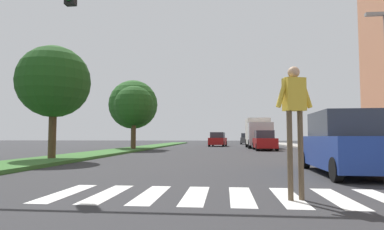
{
  "coord_description": "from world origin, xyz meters",
  "views": [
    {
      "loc": [
        -0.31,
        1.75,
        1.17
      ],
      "look_at": [
        -1.96,
        17.95,
        2.26
      ],
      "focal_mm": 30.32,
      "sensor_mm": 36.0,
      "label": 1
    }
  ],
  "objects_px": {
    "traffic_light_gantry": "(71,16)",
    "sedan_midblock": "(265,141)",
    "sedan_distant": "(218,140)",
    "sedan_far_horizon": "(246,139)",
    "tree_mid": "(54,82)",
    "pedestrian_performer": "(294,110)",
    "tree_far": "(134,106)",
    "tree_distant": "(133,105)",
    "truck_box_delivery": "(258,132)",
    "suv_crossing": "(346,144)"
  },
  "relations": [
    {
      "from": "traffic_light_gantry",
      "to": "sedan_midblock",
      "type": "xyz_separation_m",
      "value": [
        7.48,
        20.4,
        -3.61
      ]
    },
    {
      "from": "sedan_distant",
      "to": "sedan_far_horizon",
      "type": "bearing_deg",
      "value": 71.39
    },
    {
      "from": "sedan_distant",
      "to": "traffic_light_gantry",
      "type": "bearing_deg",
      "value": -95.89
    },
    {
      "from": "tree_mid",
      "to": "pedestrian_performer",
      "type": "distance_m",
      "value": 13.16
    },
    {
      "from": "tree_mid",
      "to": "tree_far",
      "type": "bearing_deg",
      "value": 87.19
    },
    {
      "from": "tree_distant",
      "to": "sedan_distant",
      "type": "relative_size",
      "value": 1.5
    },
    {
      "from": "traffic_light_gantry",
      "to": "truck_box_delivery",
      "type": "relative_size",
      "value": 1.6
    },
    {
      "from": "tree_mid",
      "to": "sedan_distant",
      "type": "bearing_deg",
      "value": 73.04
    },
    {
      "from": "traffic_light_gantry",
      "to": "pedestrian_performer",
      "type": "height_order",
      "value": "traffic_light_gantry"
    },
    {
      "from": "tree_mid",
      "to": "truck_box_delivery",
      "type": "height_order",
      "value": "tree_mid"
    },
    {
      "from": "tree_mid",
      "to": "pedestrian_performer",
      "type": "xyz_separation_m",
      "value": [
        9.61,
        -8.72,
        -2.18
      ]
    },
    {
      "from": "traffic_light_gantry",
      "to": "sedan_midblock",
      "type": "height_order",
      "value": "traffic_light_gantry"
    },
    {
      "from": "sedan_distant",
      "to": "sedan_far_horizon",
      "type": "distance_m",
      "value": 13.25
    },
    {
      "from": "tree_distant",
      "to": "truck_box_delivery",
      "type": "bearing_deg",
      "value": 22.78
    },
    {
      "from": "tree_mid",
      "to": "traffic_light_gantry",
      "type": "height_order",
      "value": "traffic_light_gantry"
    },
    {
      "from": "tree_distant",
      "to": "truck_box_delivery",
      "type": "xyz_separation_m",
      "value": [
        11.97,
        5.03,
        -2.52
      ]
    },
    {
      "from": "suv_crossing",
      "to": "sedan_far_horizon",
      "type": "height_order",
      "value": "suv_crossing"
    },
    {
      "from": "truck_box_delivery",
      "to": "traffic_light_gantry",
      "type": "bearing_deg",
      "value": -105.99
    },
    {
      "from": "tree_mid",
      "to": "sedan_far_horizon",
      "type": "height_order",
      "value": "tree_mid"
    },
    {
      "from": "tree_mid",
      "to": "traffic_light_gantry",
      "type": "distance_m",
      "value": 8.04
    },
    {
      "from": "suv_crossing",
      "to": "truck_box_delivery",
      "type": "distance_m",
      "value": 23.84
    },
    {
      "from": "sedan_midblock",
      "to": "truck_box_delivery",
      "type": "height_order",
      "value": "truck_box_delivery"
    },
    {
      "from": "truck_box_delivery",
      "to": "sedan_distant",
      "type": "bearing_deg",
      "value": 131.26
    },
    {
      "from": "tree_mid",
      "to": "sedan_far_horizon",
      "type": "bearing_deg",
      "value": 72.48
    },
    {
      "from": "suv_crossing",
      "to": "sedan_midblock",
      "type": "distance_m",
      "value": 17.9
    },
    {
      "from": "tree_distant",
      "to": "pedestrian_performer",
      "type": "xyz_separation_m",
      "value": [
        9.81,
        -23.2,
        -2.5
      ]
    },
    {
      "from": "traffic_light_gantry",
      "to": "pedestrian_performer",
      "type": "distance_m",
      "value": 6.33
    },
    {
      "from": "tree_mid",
      "to": "traffic_light_gantry",
      "type": "xyz_separation_m",
      "value": [
        4.23,
        -6.81,
        0.56
      ]
    },
    {
      "from": "tree_mid",
      "to": "sedan_far_horizon",
      "type": "relative_size",
      "value": 1.28
    },
    {
      "from": "truck_box_delivery",
      "to": "sedan_midblock",
      "type": "bearing_deg",
      "value": -90.58
    },
    {
      "from": "sedan_midblock",
      "to": "sedan_distant",
      "type": "xyz_separation_m",
      "value": [
        -4.26,
        10.86,
        -0.0
      ]
    },
    {
      "from": "tree_far",
      "to": "pedestrian_performer",
      "type": "height_order",
      "value": "tree_far"
    },
    {
      "from": "suv_crossing",
      "to": "sedan_midblock",
      "type": "xyz_separation_m",
      "value": [
        -0.37,
        17.9,
        -0.14
      ]
    },
    {
      "from": "tree_mid",
      "to": "tree_distant",
      "type": "bearing_deg",
      "value": 90.8
    },
    {
      "from": "tree_mid",
      "to": "sedan_distant",
      "type": "xyz_separation_m",
      "value": [
        7.45,
        24.44,
        -3.05
      ]
    },
    {
      "from": "sedan_far_horizon",
      "to": "truck_box_delivery",
      "type": "relative_size",
      "value": 0.69
    },
    {
      "from": "tree_distant",
      "to": "traffic_light_gantry",
      "type": "bearing_deg",
      "value": -78.25
    },
    {
      "from": "sedan_midblock",
      "to": "traffic_light_gantry",
      "type": "bearing_deg",
      "value": -110.15
    },
    {
      "from": "tree_far",
      "to": "sedan_midblock",
      "type": "height_order",
      "value": "tree_far"
    },
    {
      "from": "sedan_distant",
      "to": "tree_far",
      "type": "bearing_deg",
      "value": -118.92
    },
    {
      "from": "tree_distant",
      "to": "sedan_far_horizon",
      "type": "xyz_separation_m",
      "value": [
        11.88,
        22.51,
        -3.36
      ]
    },
    {
      "from": "traffic_light_gantry",
      "to": "tree_mid",
      "type": "bearing_deg",
      "value": 121.83
    },
    {
      "from": "tree_far",
      "to": "tree_distant",
      "type": "xyz_separation_m",
      "value": [
        -0.79,
        2.46,
        0.37
      ]
    },
    {
      "from": "tree_mid",
      "to": "sedan_distant",
      "type": "distance_m",
      "value": 25.73
    },
    {
      "from": "suv_crossing",
      "to": "sedan_midblock",
      "type": "bearing_deg",
      "value": 91.19
    },
    {
      "from": "tree_distant",
      "to": "truck_box_delivery",
      "type": "distance_m",
      "value": 13.23
    },
    {
      "from": "sedan_distant",
      "to": "truck_box_delivery",
      "type": "bearing_deg",
      "value": -48.74
    },
    {
      "from": "pedestrian_performer",
      "to": "sedan_far_horizon",
      "type": "height_order",
      "value": "pedestrian_performer"
    },
    {
      "from": "tree_far",
      "to": "traffic_light_gantry",
      "type": "xyz_separation_m",
      "value": [
        3.64,
        -18.84,
        0.61
      ]
    },
    {
      "from": "tree_far",
      "to": "suv_crossing",
      "type": "bearing_deg",
      "value": -54.87
    }
  ]
}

